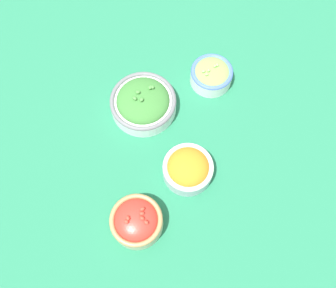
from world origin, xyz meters
name	(u,v)px	position (x,y,z in m)	size (l,w,h in m)	color
ground_plane	(168,148)	(0.00, 0.00, 0.00)	(3.00, 3.00, 0.00)	#23704C
bowl_broccoli	(143,102)	(-0.02, 0.13, 0.03)	(0.18, 0.18, 0.07)	white
bowl_cherry_tomatoes	(137,221)	(-0.14, -0.15, 0.04)	(0.12, 0.12, 0.08)	beige
bowl_lettuce	(211,74)	(0.19, 0.15, 0.03)	(0.12, 0.12, 0.06)	white
bowl_carrots	(188,168)	(0.02, -0.08, 0.04)	(0.12, 0.12, 0.07)	#B2C1CC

